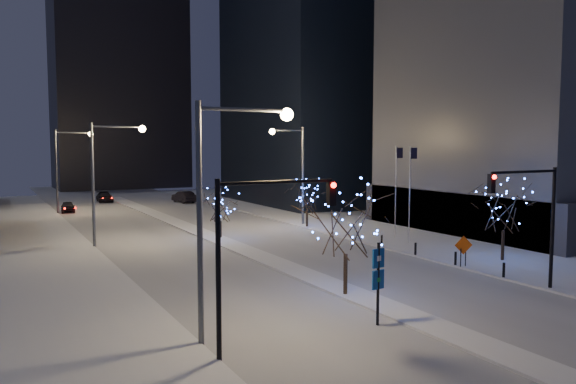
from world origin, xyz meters
TOP-DOWN VIEW (x-y plane):
  - ground at (0.00, 0.00)m, footprint 160.00×160.00m
  - road at (0.00, 35.00)m, footprint 20.00×130.00m
  - median at (0.00, 30.00)m, footprint 2.00×80.00m
  - east_sidewalk at (15.00, 20.00)m, footprint 10.00×90.00m
  - west_sidewalk at (-14.00, 20.00)m, footprint 8.00×90.00m
  - midrise_block at (34.00, 18.00)m, footprint 30.00×22.00m
  - plinth at (34.00, 18.00)m, footprint 30.00×24.00m
  - horizon_block at (6.00, 92.00)m, footprint 24.00×14.00m
  - street_lamp_w_near at (-8.94, 2.00)m, footprint 4.40×0.56m
  - street_lamp_w_mid at (-8.94, 27.00)m, footprint 4.40×0.56m
  - street_lamp_w_far at (-8.94, 52.00)m, footprint 4.40×0.56m
  - street_lamp_east at (10.08, 30.00)m, footprint 3.90×0.56m
  - traffic_signal_west at (-8.44, -0.00)m, footprint 5.26×0.43m
  - traffic_signal_east at (8.94, 1.00)m, footprint 5.26×0.43m
  - flagpoles at (13.37, 17.25)m, footprint 1.35×2.60m
  - bollards at (10.20, 10.00)m, footprint 0.16×12.16m
  - car_near at (-8.71, 53.31)m, footprint 1.95×4.03m
  - car_mid at (7.43, 57.85)m, footprint 2.30×5.10m
  - car_far at (-2.39, 64.05)m, footprint 2.25×4.99m
  - holiday_tree_median_near at (-0.50, 5.47)m, footprint 4.87×4.87m
  - holiday_tree_median_far at (0.50, 26.28)m, footprint 4.16×4.16m
  - holiday_tree_plaza_near at (14.35, 7.65)m, footprint 4.56×4.56m
  - holiday_tree_plaza_far at (10.50, 28.30)m, footprint 4.17×4.17m
  - wayfinding_sign at (-2.00, 0.67)m, footprint 0.68×0.18m
  - construction_sign at (10.30, 7.41)m, footprint 1.20×0.44m

SIDE VIEW (x-z plane):
  - ground at x=0.00m, z-range 0.00..0.00m
  - road at x=0.00m, z-range 0.00..0.02m
  - median at x=0.00m, z-range 0.00..0.15m
  - east_sidewalk at x=15.00m, z-range 0.00..0.15m
  - west_sidewalk at x=-14.00m, z-range 0.00..0.15m
  - bollards at x=10.20m, z-range 0.15..1.05m
  - car_near at x=-8.71m, z-range 0.00..1.33m
  - car_far at x=-2.39m, z-range 0.00..1.42m
  - car_mid at x=7.43m, z-range 0.00..1.62m
  - construction_sign at x=10.30m, z-range 0.36..2.43m
  - plinth at x=34.00m, z-range 0.00..4.00m
  - wayfinding_sign at x=-2.00m, z-range 0.44..4.27m
  - holiday_tree_median_far at x=0.50m, z-range 0.73..4.96m
  - holiday_tree_plaza_far at x=10.50m, z-range 0.83..5.44m
  - holiday_tree_plaza_near at x=14.35m, z-range 1.03..6.62m
  - holiday_tree_median_near at x=-0.50m, z-range 1.06..7.20m
  - traffic_signal_west at x=-8.44m, z-range 1.26..8.26m
  - traffic_signal_east at x=8.94m, z-range 1.26..8.26m
  - flagpoles at x=13.37m, z-range 0.80..8.80m
  - street_lamp_east at x=10.08m, z-range 1.45..11.45m
  - street_lamp_w_near at x=-8.94m, z-range 1.50..11.50m
  - street_lamp_w_mid at x=-8.94m, z-range 1.50..11.50m
  - street_lamp_w_far at x=-8.94m, z-range 1.50..11.50m
  - midrise_block at x=34.00m, z-range 0.00..30.00m
  - horizon_block at x=6.00m, z-range 0.00..42.00m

